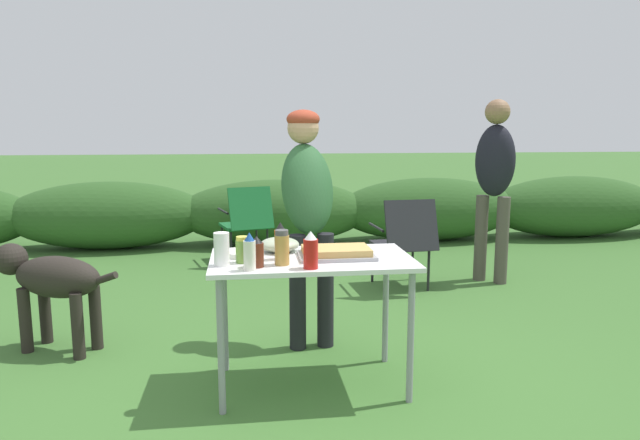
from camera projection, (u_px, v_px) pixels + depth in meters
name	position (u px, v px, depth m)	size (l,w,h in m)	color
ground_plane	(312.00, 384.00, 3.24)	(60.00, 60.00, 0.00)	#3D6B2D
shrub_hedge	(274.00, 212.00, 7.12)	(14.40, 0.90, 0.81)	#2D5623
folding_table	(312.00, 271.00, 3.13)	(1.10, 0.64, 0.74)	white
food_tray	(336.00, 253.00, 3.12)	(0.41, 0.27, 0.06)	#9E9EA3
plate_stack	(242.00, 253.00, 3.16)	(0.21, 0.21, 0.03)	white
mixing_bowl	(280.00, 245.00, 3.27)	(0.23, 0.23, 0.08)	#ADBC99
paper_cup_stack	(222.00, 249.00, 2.92)	(0.08, 0.08, 0.17)	white
bbq_sauce_bottle	(257.00, 252.00, 2.89)	(0.07, 0.07, 0.16)	#562314
mayo_bottle	(250.00, 252.00, 2.82)	(0.06, 0.06, 0.19)	silver
ketchup_bottle	(311.00, 251.00, 2.86)	(0.07, 0.07, 0.19)	red
hot_sauce_bottle	(280.00, 242.00, 3.06)	(0.06, 0.06, 0.20)	#CC4214
relish_jar	(243.00, 250.00, 2.99)	(0.07, 0.07, 0.14)	olive
spice_jar	(282.00, 248.00, 2.94)	(0.08, 0.08, 0.18)	#B2893D
standing_person_in_navy_coat	(307.00, 198.00, 3.75)	(0.39, 0.50, 1.56)	black
standing_person_with_beanie	(495.00, 173.00, 5.26)	(0.45, 0.45, 1.70)	#4C473D
dog	(50.00, 280.00, 3.68)	(0.92, 0.50, 0.69)	#28231E
camp_chair_green_behind_table	(404.00, 239.00, 5.08)	(0.51, 0.62, 0.83)	#232328
camp_chair_near_hedge	(247.00, 220.00, 6.13)	(0.61, 0.69, 0.83)	#19602D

